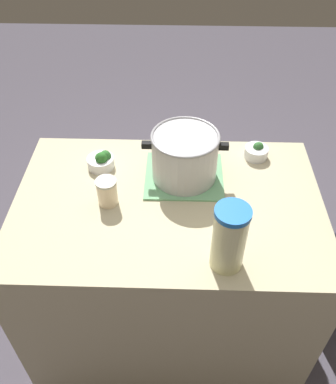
# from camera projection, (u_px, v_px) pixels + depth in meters

# --- Properties ---
(ground_plane) EXTENTS (8.00, 8.00, 0.00)m
(ground_plane) POSITION_uv_depth(u_px,v_px,m) (168.00, 321.00, 2.23)
(ground_plane) COLOR #4F4A56
(counter_slab) EXTENTS (1.20, 0.79, 0.91)m
(counter_slab) POSITION_uv_depth(u_px,v_px,m) (168.00, 271.00, 1.92)
(counter_slab) COLOR #C1B691
(counter_slab) RESTS_ON ground_plane
(dish_cloth) EXTENTS (0.32, 0.29, 0.01)m
(dish_cloth) POSITION_uv_depth(u_px,v_px,m) (184.00, 176.00, 1.71)
(dish_cloth) COLOR #74B681
(dish_cloth) RESTS_ON counter_slab
(cooking_pot) EXTENTS (0.34, 0.27, 0.20)m
(cooking_pot) POSITION_uv_depth(u_px,v_px,m) (185.00, 155.00, 1.64)
(cooking_pot) COLOR #B7B7BC
(cooking_pot) RESTS_ON dish_cloth
(lemonade_pitcher) EXTENTS (0.11, 0.11, 0.25)m
(lemonade_pitcher) POSITION_uv_depth(u_px,v_px,m) (229.00, 238.00, 1.31)
(lemonade_pitcher) COLOR beige
(lemonade_pitcher) RESTS_ON counter_slab
(mason_jar) EXTENTS (0.08, 0.08, 0.11)m
(mason_jar) POSITION_uv_depth(u_px,v_px,m) (107.00, 192.00, 1.56)
(mason_jar) COLOR beige
(mason_jar) RESTS_ON counter_slab
(broccoli_bowl_front) EXTENTS (0.11, 0.11, 0.08)m
(broccoli_bowl_front) POSITION_uv_depth(u_px,v_px,m) (101.00, 161.00, 1.73)
(broccoli_bowl_front) COLOR silver
(broccoli_bowl_front) RESTS_ON counter_slab
(broccoli_bowl_center) EXTENTS (0.10, 0.10, 0.07)m
(broccoli_bowl_center) POSITION_uv_depth(u_px,v_px,m) (257.00, 151.00, 1.79)
(broccoli_bowl_center) COLOR silver
(broccoli_bowl_center) RESTS_ON counter_slab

